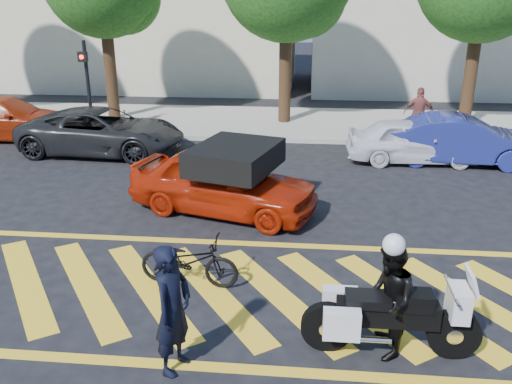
# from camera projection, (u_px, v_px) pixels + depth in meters

# --- Properties ---
(ground) EXTENTS (90.00, 90.00, 0.00)m
(ground) POSITION_uv_depth(u_px,v_px,m) (249.00, 294.00, 9.05)
(ground) COLOR black
(ground) RESTS_ON ground
(sidewalk) EXTENTS (60.00, 5.00, 0.15)m
(sidewalk) POSITION_uv_depth(u_px,v_px,m) (284.00, 123.00, 20.20)
(sidewalk) COLOR #9E998E
(sidewalk) RESTS_ON ground
(crosswalk) EXTENTS (12.33, 4.00, 0.01)m
(crosswalk) POSITION_uv_depth(u_px,v_px,m) (247.00, 294.00, 9.06)
(crosswalk) COLOR yellow
(crosswalk) RESTS_ON ground
(signal_pole) EXTENTS (0.28, 0.43, 3.20)m
(signal_pole) POSITION_uv_depth(u_px,v_px,m) (87.00, 80.00, 18.03)
(signal_pole) COLOR black
(signal_pole) RESTS_ON ground
(officer_bike) EXTENTS (0.61, 0.76, 1.81)m
(officer_bike) POSITION_uv_depth(u_px,v_px,m) (173.00, 310.00, 6.99)
(officer_bike) COLOR black
(officer_bike) RESTS_ON ground
(bicycle) EXTENTS (1.77, 0.76, 0.90)m
(bicycle) POSITION_uv_depth(u_px,v_px,m) (189.00, 261.00, 9.21)
(bicycle) COLOR black
(bicycle) RESTS_ON ground
(police_motorcycle) EXTENTS (2.45, 0.77, 1.08)m
(police_motorcycle) POSITION_uv_depth(u_px,v_px,m) (388.00, 316.00, 7.41)
(police_motorcycle) COLOR black
(police_motorcycle) RESTS_ON ground
(officer_moto) EXTENTS (0.64, 0.82, 1.68)m
(officer_moto) POSITION_uv_depth(u_px,v_px,m) (388.00, 300.00, 7.32)
(officer_moto) COLOR black
(officer_moto) RESTS_ON ground
(red_convertible) EXTENTS (4.57, 2.86, 1.45)m
(red_convertible) POSITION_uv_depth(u_px,v_px,m) (223.00, 182.00, 12.14)
(red_convertible) COLOR #A61E07
(red_convertible) RESTS_ON ground
(parked_left) EXTENTS (4.90, 2.31, 1.38)m
(parked_left) POSITION_uv_depth(u_px,v_px,m) (5.00, 118.00, 18.21)
(parked_left) COLOR #982309
(parked_left) RESTS_ON ground
(parked_mid_left) EXTENTS (5.09, 2.58, 1.38)m
(parked_mid_left) POSITION_uv_depth(u_px,v_px,m) (102.00, 131.00, 16.56)
(parked_mid_left) COLOR black
(parked_mid_left) RESTS_ON ground
(parked_mid_right) EXTENTS (3.81, 1.62, 1.28)m
(parked_mid_right) POSITION_uv_depth(u_px,v_px,m) (413.00, 141.00, 15.73)
(parked_mid_right) COLOR white
(parked_mid_right) RESTS_ON ground
(parked_right) EXTENTS (4.33, 1.79, 1.39)m
(parked_right) POSITION_uv_depth(u_px,v_px,m) (461.00, 140.00, 15.59)
(parked_right) COLOR navy
(parked_right) RESTS_ON ground
(pedestrian_right) EXTENTS (1.04, 0.59, 1.67)m
(pedestrian_right) POSITION_uv_depth(u_px,v_px,m) (419.00, 113.00, 17.61)
(pedestrian_right) COLOR #934943
(pedestrian_right) RESTS_ON sidewalk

